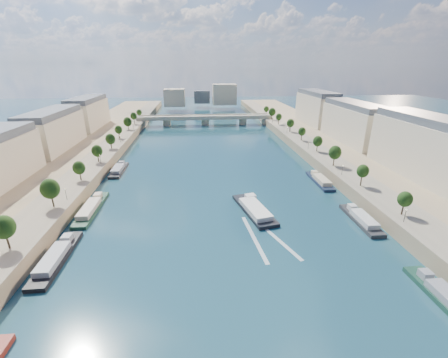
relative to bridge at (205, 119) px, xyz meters
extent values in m
plane|color=#0D323C|center=(0.00, -125.48, -5.08)|extent=(700.00, 700.00, 0.00)
cube|color=#9E8460|center=(-72.00, -125.48, -2.58)|extent=(44.00, 520.00, 5.00)
cube|color=#9E8460|center=(72.00, -125.48, -2.58)|extent=(44.00, 520.00, 5.00)
cube|color=gray|center=(-57.00, -125.48, -0.03)|extent=(14.00, 520.00, 0.10)
cube|color=gray|center=(57.00, -125.48, -0.03)|extent=(14.00, 520.00, 0.10)
cylinder|color=#382B1E|center=(-55.00, -183.48, 1.83)|extent=(0.50, 0.50, 3.82)
ellipsoid|color=black|center=(-55.00, -183.48, 5.42)|extent=(4.80, 4.80, 5.52)
cylinder|color=#382B1E|center=(-55.00, -159.48, 1.83)|extent=(0.50, 0.50, 3.82)
ellipsoid|color=black|center=(-55.00, -159.48, 5.42)|extent=(4.80, 4.80, 5.52)
cylinder|color=#382B1E|center=(-55.00, -135.48, 1.83)|extent=(0.50, 0.50, 3.82)
ellipsoid|color=black|center=(-55.00, -135.48, 5.42)|extent=(4.80, 4.80, 5.52)
cylinder|color=#382B1E|center=(-55.00, -111.48, 1.83)|extent=(0.50, 0.50, 3.82)
ellipsoid|color=black|center=(-55.00, -111.48, 5.42)|extent=(4.80, 4.80, 5.52)
cylinder|color=#382B1E|center=(-55.00, -87.48, 1.83)|extent=(0.50, 0.50, 3.82)
ellipsoid|color=black|center=(-55.00, -87.48, 5.42)|extent=(4.80, 4.80, 5.52)
cylinder|color=#382B1E|center=(-55.00, -63.48, 1.83)|extent=(0.50, 0.50, 3.82)
ellipsoid|color=black|center=(-55.00, -63.48, 5.42)|extent=(4.80, 4.80, 5.52)
cylinder|color=#382B1E|center=(-55.00, -39.48, 1.83)|extent=(0.50, 0.50, 3.82)
ellipsoid|color=black|center=(-55.00, -39.48, 5.42)|extent=(4.80, 4.80, 5.52)
cylinder|color=#382B1E|center=(-55.00, -15.48, 1.83)|extent=(0.50, 0.50, 3.82)
ellipsoid|color=black|center=(-55.00, -15.48, 5.42)|extent=(4.80, 4.80, 5.52)
cylinder|color=#382B1E|center=(-55.00, 8.52, 1.83)|extent=(0.50, 0.50, 3.82)
ellipsoid|color=black|center=(-55.00, 8.52, 5.42)|extent=(4.80, 4.80, 5.52)
cylinder|color=#382B1E|center=(55.00, -175.48, 1.83)|extent=(0.50, 0.50, 3.82)
ellipsoid|color=black|center=(55.00, -175.48, 5.42)|extent=(4.80, 4.80, 5.52)
cylinder|color=#382B1E|center=(55.00, -151.48, 1.83)|extent=(0.50, 0.50, 3.82)
ellipsoid|color=black|center=(55.00, -151.48, 5.42)|extent=(4.80, 4.80, 5.52)
cylinder|color=#382B1E|center=(55.00, -127.48, 1.83)|extent=(0.50, 0.50, 3.82)
ellipsoid|color=black|center=(55.00, -127.48, 5.42)|extent=(4.80, 4.80, 5.52)
cylinder|color=#382B1E|center=(55.00, -103.48, 1.83)|extent=(0.50, 0.50, 3.82)
ellipsoid|color=black|center=(55.00, -103.48, 5.42)|extent=(4.80, 4.80, 5.52)
cylinder|color=#382B1E|center=(55.00, -79.48, 1.83)|extent=(0.50, 0.50, 3.82)
ellipsoid|color=black|center=(55.00, -79.48, 5.42)|extent=(4.80, 4.80, 5.52)
cylinder|color=#382B1E|center=(55.00, -55.48, 1.83)|extent=(0.50, 0.50, 3.82)
ellipsoid|color=black|center=(55.00, -55.48, 5.42)|extent=(4.80, 4.80, 5.52)
cylinder|color=#382B1E|center=(55.00, -31.48, 1.83)|extent=(0.50, 0.50, 3.82)
ellipsoid|color=black|center=(55.00, -31.48, 5.42)|extent=(4.80, 4.80, 5.52)
cylinder|color=#382B1E|center=(55.00, -7.48, 1.83)|extent=(0.50, 0.50, 3.82)
ellipsoid|color=black|center=(55.00, -7.48, 5.42)|extent=(4.80, 4.80, 5.52)
cylinder|color=#382B1E|center=(55.00, 16.52, 1.83)|extent=(0.50, 0.50, 3.82)
ellipsoid|color=black|center=(55.00, 16.52, 5.42)|extent=(4.80, 4.80, 5.52)
cylinder|color=black|center=(-52.50, -155.48, 1.92)|extent=(0.14, 0.14, 4.00)
sphere|color=#FFE5B2|center=(-52.50, -155.48, 4.02)|extent=(0.36, 0.36, 0.36)
cylinder|color=black|center=(-52.50, -115.48, 1.92)|extent=(0.14, 0.14, 4.00)
sphere|color=#FFE5B2|center=(-52.50, -115.48, 4.02)|extent=(0.36, 0.36, 0.36)
cylinder|color=black|center=(-52.50, -75.48, 1.92)|extent=(0.14, 0.14, 4.00)
sphere|color=#FFE5B2|center=(-52.50, -75.48, 4.02)|extent=(0.36, 0.36, 0.36)
cylinder|color=black|center=(-52.50, -35.48, 1.92)|extent=(0.14, 0.14, 4.00)
sphere|color=#FFE5B2|center=(-52.50, -35.48, 4.02)|extent=(0.36, 0.36, 0.36)
cylinder|color=black|center=(52.50, -180.48, 1.92)|extent=(0.14, 0.14, 4.00)
sphere|color=#FFE5B2|center=(52.50, -180.48, 4.02)|extent=(0.36, 0.36, 0.36)
cylinder|color=black|center=(52.50, -140.48, 1.92)|extent=(0.14, 0.14, 4.00)
sphere|color=#FFE5B2|center=(52.50, -140.48, 4.02)|extent=(0.36, 0.36, 0.36)
cylinder|color=black|center=(52.50, -100.48, 1.92)|extent=(0.14, 0.14, 4.00)
sphere|color=#FFE5B2|center=(52.50, -100.48, 4.02)|extent=(0.36, 0.36, 0.36)
cylinder|color=black|center=(52.50, -60.48, 1.92)|extent=(0.14, 0.14, 4.00)
sphere|color=#FFE5B2|center=(52.50, -60.48, 4.02)|extent=(0.36, 0.36, 0.36)
cylinder|color=black|center=(52.50, -20.48, 1.92)|extent=(0.14, 0.14, 4.00)
sphere|color=#FFE5B2|center=(52.50, -20.48, 4.02)|extent=(0.36, 0.36, 0.36)
cube|color=beige|center=(-85.00, -84.48, 9.92)|extent=(16.00, 52.00, 20.00)
cube|color=#474C54|center=(-85.00, -84.48, 21.52)|extent=(14.72, 50.44, 3.20)
cube|color=beige|center=(-85.00, -26.48, 9.92)|extent=(16.00, 52.00, 20.00)
cube|color=#474C54|center=(-85.00, -26.48, 21.52)|extent=(14.72, 50.44, 3.20)
cube|color=beige|center=(85.00, -142.48, 9.92)|extent=(16.00, 52.00, 20.00)
cube|color=#474C54|center=(85.00, -142.48, 21.52)|extent=(14.72, 50.44, 3.20)
cube|color=beige|center=(85.00, -84.48, 9.92)|extent=(16.00, 52.00, 20.00)
cube|color=#474C54|center=(85.00, -84.48, 21.52)|extent=(14.72, 50.44, 3.20)
cube|color=beige|center=(85.00, -26.48, 9.92)|extent=(16.00, 52.00, 20.00)
cube|color=#474C54|center=(85.00, -26.48, 21.52)|extent=(14.72, 50.44, 3.20)
cube|color=beige|center=(-30.00, 84.52, 8.92)|extent=(22.00, 18.00, 18.00)
cube|color=beige|center=(25.00, 94.52, 10.92)|extent=(26.00, 20.00, 22.00)
cube|color=#474C54|center=(0.00, 109.52, 6.92)|extent=(18.00, 16.00, 14.00)
cube|color=#C1B79E|center=(0.00, 0.00, 1.12)|extent=(112.00, 11.00, 2.20)
cube|color=#C1B79E|center=(0.00, -5.00, 2.62)|extent=(112.00, 0.80, 0.90)
cube|color=#C1B79E|center=(0.00, 5.00, 2.62)|extent=(112.00, 0.80, 0.90)
cylinder|color=#C1B79E|center=(-32.00, 0.00, -2.58)|extent=(6.40, 6.40, 5.00)
cylinder|color=#C1B79E|center=(0.00, 0.00, -2.58)|extent=(6.40, 6.40, 5.00)
cylinder|color=#C1B79E|center=(32.00, 0.00, -2.58)|extent=(6.40, 6.40, 5.00)
cube|color=#C1B79E|center=(-52.00, 0.00, -2.58)|extent=(6.00, 12.00, 5.00)
cube|color=#C1B79E|center=(52.00, 0.00, -2.58)|extent=(6.00, 12.00, 5.00)
cube|color=black|center=(11.76, -160.05, -4.78)|extent=(12.58, 26.38, 1.81)
cube|color=silver|center=(11.76, -162.08, -3.05)|extent=(9.38, 17.41, 1.63)
cube|color=silver|center=(11.76, -152.43, -2.97)|extent=(4.20, 3.76, 1.80)
cube|color=silver|center=(8.56, -177.05, -5.06)|extent=(3.67, 26.00, 0.04)
cube|color=silver|center=(14.96, -177.05, -5.06)|extent=(9.80, 24.91, 0.04)
cube|color=black|center=(-45.50, -182.89, -4.78)|extent=(5.00, 24.78, 1.80)
cube|color=#A1A4AC|center=(-45.50, -184.87, -3.08)|extent=(4.10, 13.63, 1.60)
cube|color=#A1A4AC|center=(-45.50, -175.45, -2.98)|extent=(2.50, 2.97, 1.80)
cube|color=#19402C|center=(-45.50, -154.16, -4.78)|extent=(5.00, 27.20, 1.80)
cube|color=beige|center=(-45.50, -156.33, -3.08)|extent=(4.10, 14.96, 1.60)
cube|color=beige|center=(-45.50, -146.00, -2.98)|extent=(2.50, 3.26, 1.80)
cube|color=#232325|center=(-45.50, -112.88, -4.78)|extent=(5.00, 21.48, 1.80)
cube|color=gray|center=(-45.50, -114.60, -3.08)|extent=(4.10, 11.81, 1.60)
cube|color=gray|center=(-45.50, -106.43, -2.98)|extent=(2.50, 2.58, 1.80)
cube|color=#194031|center=(45.50, -206.17, -4.78)|extent=(5.00, 21.43, 1.80)
cube|color=gray|center=(45.50, -199.74, -2.98)|extent=(2.50, 2.57, 1.80)
cube|color=#2B2C2E|center=(45.50, -170.46, -4.78)|extent=(5.00, 21.15, 1.80)
cube|color=silver|center=(45.50, -172.16, -3.08)|extent=(4.10, 11.63, 1.60)
cube|color=silver|center=(45.50, -164.12, -2.98)|extent=(2.50, 2.54, 1.80)
cube|color=#1B263D|center=(45.50, -135.65, -4.78)|extent=(5.00, 21.96, 1.80)
cube|color=beige|center=(45.50, -137.41, -3.08)|extent=(4.10, 12.08, 1.60)
cube|color=beige|center=(45.50, -129.06, -2.98)|extent=(2.50, 2.63, 1.80)
camera|label=1|loc=(-7.48, -252.98, 43.78)|focal=24.00mm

